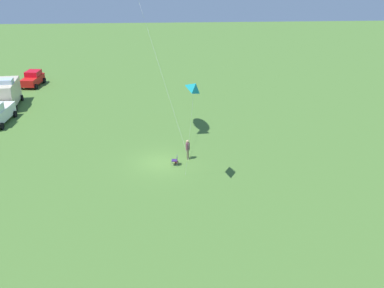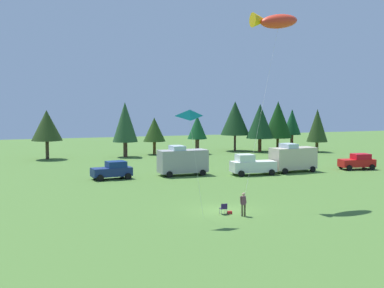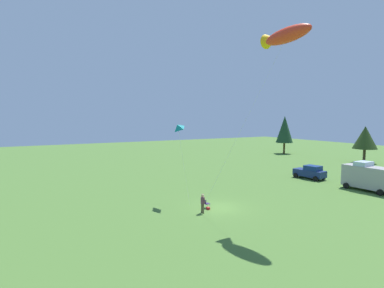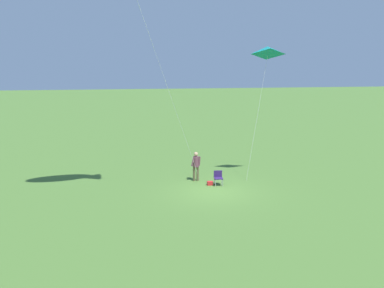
# 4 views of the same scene
# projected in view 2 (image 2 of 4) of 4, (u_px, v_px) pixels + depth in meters

# --- Properties ---
(ground_plane) EXTENTS (160.00, 160.00, 0.00)m
(ground_plane) POSITION_uv_depth(u_px,v_px,m) (223.00, 211.00, 40.86)
(ground_plane) COLOR #49712F
(person_kite_flyer) EXTENTS (0.58, 0.38, 1.74)m
(person_kite_flyer) POSITION_uv_depth(u_px,v_px,m) (244.00, 202.00, 38.82)
(person_kite_flyer) COLOR brown
(person_kite_flyer) RESTS_ON ground
(folding_chair) EXTENTS (0.50, 0.50, 0.82)m
(folding_chair) POSITION_uv_depth(u_px,v_px,m) (224.00, 208.00, 39.50)
(folding_chair) COLOR #2D1C54
(folding_chair) RESTS_ON ground
(backpack_on_grass) EXTENTS (0.33, 0.23, 0.22)m
(backpack_on_grass) POSITION_uv_depth(u_px,v_px,m) (230.00, 212.00, 39.63)
(backpack_on_grass) COLOR red
(backpack_on_grass) RESTS_ON ground
(car_navy_hatch) EXTENTS (4.40, 2.66, 1.89)m
(car_navy_hatch) POSITION_uv_depth(u_px,v_px,m) (113.00, 170.00, 56.71)
(car_navy_hatch) COLOR navy
(car_navy_hatch) RESTS_ON ground
(van_motorhome_grey) EXTENTS (5.47, 2.76, 3.34)m
(van_motorhome_grey) POSITION_uv_depth(u_px,v_px,m) (182.00, 161.00, 59.47)
(van_motorhome_grey) COLOR #9C9896
(van_motorhome_grey) RESTS_ON ground
(truck_white_pickup) EXTENTS (5.12, 2.67, 2.34)m
(truck_white_pickup) POSITION_uv_depth(u_px,v_px,m) (252.00, 165.00, 59.84)
(truck_white_pickup) COLOR silver
(truck_white_pickup) RESTS_ON ground
(van_camper_beige) EXTENTS (5.61, 3.09, 3.34)m
(van_camper_beige) POSITION_uv_depth(u_px,v_px,m) (293.00, 158.00, 62.23)
(van_camper_beige) COLOR beige
(van_camper_beige) RESTS_ON ground
(car_red_sedan) EXTENTS (4.37, 2.59, 1.89)m
(car_red_sedan) POSITION_uv_depth(u_px,v_px,m) (358.00, 162.00, 64.49)
(car_red_sedan) COLOR red
(car_red_sedan) RESTS_ON ground
(treeline_distant) EXTENTS (63.28, 9.84, 8.96)m
(treeline_distant) POSITION_uv_depth(u_px,v_px,m) (188.00, 122.00, 81.79)
(treeline_distant) COLOR #47391C
(treeline_distant) RESTS_ON ground
(kite_large_fish) EXTENTS (7.49, 5.77, 15.65)m
(kite_large_fish) POSITION_uv_depth(u_px,v_px,m) (274.00, 21.00, 43.43)
(kite_large_fish) COLOR red
(kite_large_fish) RESTS_ON ground
(kite_delta_teal) EXTENTS (2.06, 1.30, 7.98)m
(kite_delta_teal) POSITION_uv_depth(u_px,v_px,m) (190.00, 113.00, 36.53)
(kite_delta_teal) COLOR teal
(kite_delta_teal) RESTS_ON ground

